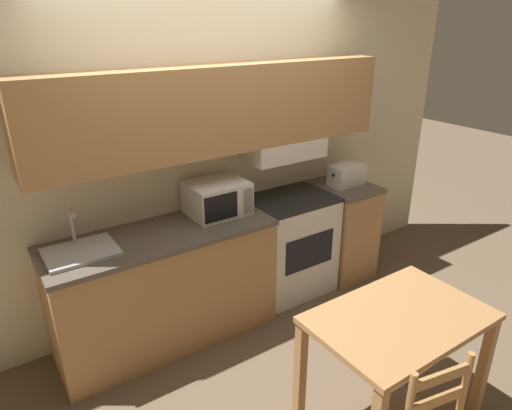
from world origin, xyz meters
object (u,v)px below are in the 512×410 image
stove_range (289,244)px  sink_basin (81,251)px  toaster (347,175)px  dining_table (398,334)px  microwave (217,198)px

stove_range → sink_basin: size_ratio=1.99×
toaster → sink_basin: bearing=179.7°
sink_basin → dining_table: (1.34, -1.50, -0.27)m
dining_table → microwave: bearing=99.9°
microwave → sink_basin: bearing=-175.6°
stove_range → dining_table: bearing=-104.9°
microwave → sink_basin: 1.08m
stove_range → toaster: 0.82m
microwave → toaster: (1.30, -0.09, -0.03)m
microwave → stove_range: bearing=-5.3°
toaster → dining_table: toaster is taller
toaster → sink_basin: size_ratio=0.73×
sink_basin → dining_table: bearing=-48.2°
microwave → sink_basin: size_ratio=0.98×
stove_range → toaster: toaster is taller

